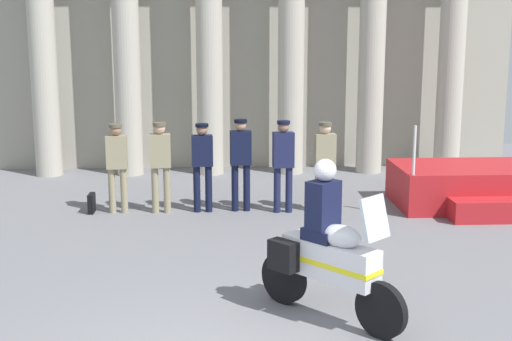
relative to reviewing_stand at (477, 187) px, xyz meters
name	(u,v)px	position (x,y,z in m)	size (l,w,h in m)	color
colonnade_backdrop	(249,9)	(-4.21, 4.00, 3.47)	(12.88, 1.46, 7.50)	#A49F91
reviewing_stand	(477,187)	(0.00, 0.00, 0.00)	(3.09, 2.29, 1.68)	#B21E23
officer_in_row_0	(117,161)	(-6.83, -0.13, 0.61)	(0.40, 0.26, 1.67)	gray
officer_in_row_1	(160,160)	(-6.04, -0.17, 0.62)	(0.40, 0.26, 1.69)	gray
officer_in_row_2	(202,160)	(-5.26, -0.15, 0.61)	(0.40, 0.26, 1.66)	black
officer_in_row_3	(241,157)	(-4.55, -0.11, 0.65)	(0.40, 0.26, 1.73)	black
officer_in_row_4	(283,159)	(-3.77, -0.26, 0.64)	(0.40, 0.26, 1.72)	#191E42
officer_in_row_5	(325,160)	(-3.01, -0.28, 0.62)	(0.40, 0.26, 1.69)	gray
motorcycle_with_rider	(325,253)	(-3.72, -5.14, 0.42)	(1.49, 1.64, 1.90)	black
briefcase_on_ground	(92,203)	(-7.34, -0.11, -0.20)	(0.10, 0.32, 0.36)	black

